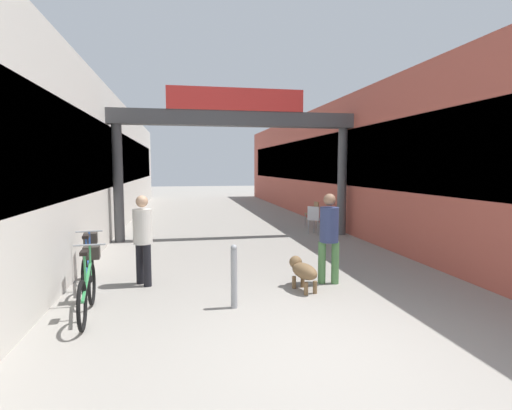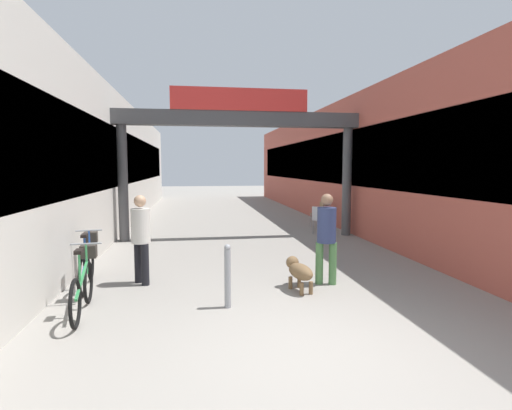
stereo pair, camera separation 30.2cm
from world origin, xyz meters
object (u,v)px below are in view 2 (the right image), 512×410
pedestrian_companion (141,234)px  bicycle_green_nearest (83,283)px  pedestrian_with_dog (326,233)px  bollard_post_metal (228,276)px  bicycle_blue_second (87,262)px  cafe_chair_aluminium_nearer (319,218)px  cafe_chair_wood_farther (319,212)px  dog_on_leash (299,271)px

pedestrian_companion → bicycle_green_nearest: size_ratio=0.97×
pedestrian_with_dog → bollard_post_metal: size_ratio=1.69×
pedestrian_with_dog → bicycle_blue_second: (-4.26, 0.54, -0.51)m
pedestrian_with_dog → bicycle_blue_second: size_ratio=0.98×
pedestrian_companion → bicycle_blue_second: pedestrian_companion is taller
bicycle_blue_second → cafe_chair_aluminium_nearer: bearing=38.7°
cafe_chair_aluminium_nearer → cafe_chair_wood_farther: (0.47, 1.48, 0.00)m
pedestrian_with_dog → cafe_chair_wood_farther: bearing=73.3°
pedestrian_companion → cafe_chair_aluminium_nearer: (4.85, 4.64, -0.39)m
bollard_post_metal → cafe_chair_wood_farther: 8.52m
cafe_chair_aluminium_nearer → cafe_chair_wood_farther: 1.55m
bicycle_blue_second → cafe_chair_wood_farther: bicycle_blue_second is taller
pedestrian_companion → bicycle_green_nearest: 1.57m
dog_on_leash → cafe_chair_wood_farther: (2.57, 6.94, 0.19)m
pedestrian_with_dog → dog_on_leash: 0.89m
pedestrian_companion → cafe_chair_wood_farther: (5.31, 6.12, -0.39)m
dog_on_leash → pedestrian_companion: bearing=163.3°
pedestrian_companion → bicycle_blue_second: bearing=179.3°
cafe_chair_wood_farther → pedestrian_with_dog: bearing=-106.7°
cafe_chair_aluminium_nearer → bicycle_green_nearest: bearing=-132.7°
bicycle_green_nearest → cafe_chair_aluminium_nearer: 8.12m
bicycle_blue_second → cafe_chair_aluminium_nearer: bicycle_blue_second is taller
pedestrian_companion → dog_on_leash: size_ratio=2.07×
pedestrian_companion → bollard_post_metal: pedestrian_companion is taller
dog_on_leash → cafe_chair_aluminium_nearer: bearing=68.9°
cafe_chair_aluminium_nearer → dog_on_leash: bearing=-111.1°
dog_on_leash → cafe_chair_aluminium_nearer: (2.11, 5.46, 0.19)m
bicycle_blue_second → cafe_chair_wood_farther: 8.74m
cafe_chair_aluminium_nearer → cafe_chair_wood_farther: same height
dog_on_leash → cafe_chair_wood_farther: 7.41m
bicycle_green_nearest → cafe_chair_aluminium_nearer: bicycle_green_nearest is taller
dog_on_leash → bicycle_blue_second: (-3.68, 0.83, 0.09)m
cafe_chair_wood_farther → cafe_chair_aluminium_nearer: bearing=-107.5°
pedestrian_with_dog → cafe_chair_wood_farther: 6.95m
dog_on_leash → bicycle_green_nearest: (-3.40, -0.52, 0.09)m
pedestrian_with_dog → bicycle_green_nearest: bearing=-168.5°
bicycle_green_nearest → cafe_chair_wood_farther: (5.97, 7.46, 0.10)m
bicycle_green_nearest → bollard_post_metal: bicycle_green_nearest is taller
bicycle_blue_second → bollard_post_metal: size_ratio=1.72×
pedestrian_companion → cafe_chair_aluminium_nearer: pedestrian_companion is taller
pedestrian_with_dog → bicycle_green_nearest: pedestrian_with_dog is taller
pedestrian_companion → bollard_post_metal: size_ratio=1.67×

